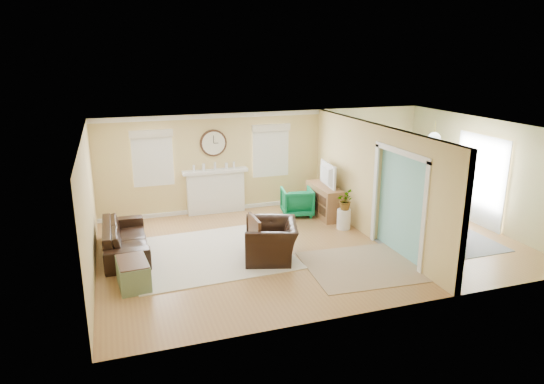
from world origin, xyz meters
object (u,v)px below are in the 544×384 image
object	(u,v)px
eames_chair	(271,241)
credenza	(324,201)
green_chair	(297,202)
dining_table	(421,220)
sofa	(125,238)

from	to	relation	value
eames_chair	credenza	world-z (taller)	credenza
green_chair	dining_table	xyz separation A→B (m)	(2.27, -2.17, -0.04)
eames_chair	green_chair	distance (m)	2.86
credenza	dining_table	bearing A→B (deg)	-49.84
sofa	dining_table	distance (m)	6.69
dining_table	eames_chair	bearing A→B (deg)	89.37
sofa	eames_chair	world-z (taller)	eames_chair
eames_chair	green_chair	world-z (taller)	eames_chair
eames_chair	credenza	distance (m)	3.07
green_chair	credenza	xyz separation A→B (m)	(0.65, -0.26, 0.04)
sofa	green_chair	world-z (taller)	green_chair
eames_chair	dining_table	size ratio (longest dim) A/B	0.65
credenza	sofa	bearing A→B (deg)	-169.59
green_chair	dining_table	size ratio (longest dim) A/B	0.44
credenza	eames_chair	bearing A→B (deg)	-135.00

